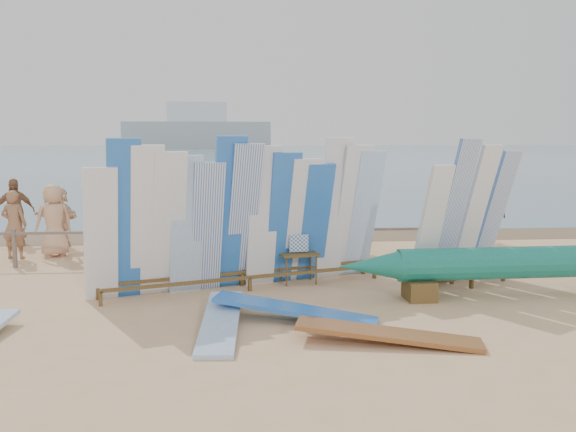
{
  "coord_description": "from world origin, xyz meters",
  "views": [
    {
      "loc": [
        1.24,
        -11.31,
        2.98
      ],
      "look_at": [
        2.32,
        2.62,
        1.19
      ],
      "focal_mm": 38.0,
      "sensor_mm": 36.0,
      "label": 1
    }
  ],
  "objects": [
    {
      "name": "flat_board_c",
      "position": [
        3.36,
        -2.85,
        0.0
      ],
      "size": [
        2.75,
        1.18,
        0.28
      ],
      "primitive_type": "cube",
      "rotation": [
        0.08,
        0.0,
        1.33
      ],
      "color": "#965929",
      "rests_on": "ground"
    },
    {
      "name": "beachgoer_10",
      "position": [
        7.78,
        4.49,
        0.92
      ],
      "size": [
        1.16,
        0.7,
        1.84
      ],
      "primitive_type": "imported",
      "rotation": [
        0.0,
        0.0,
        6.05
      ],
      "color": "#8C6042",
      "rests_on": "ground"
    },
    {
      "name": "beachgoer_7",
      "position": [
        2.57,
        5.06,
        0.86
      ],
      "size": [
        0.71,
        0.54,
        1.73
      ],
      "primitive_type": "imported",
      "rotation": [
        0.0,
        0.0,
        0.35
      ],
      "color": "#8C6042",
      "rests_on": "ground"
    },
    {
      "name": "wet_sand_strip",
      "position": [
        0.0,
        7.2,
        0.0
      ],
      "size": [
        40.0,
        2.6,
        0.01
      ],
      "primitive_type": "cube",
      "color": "brown",
      "rests_on": "ground"
    },
    {
      "name": "beachgoer_11",
      "position": [
        -3.75,
        5.74,
        0.83
      ],
      "size": [
        1.57,
        1.24,
        1.66
      ],
      "primitive_type": "imported",
      "rotation": [
        0.0,
        0.0,
        5.73
      ],
      "color": "beige",
      "rests_on": "ground"
    },
    {
      "name": "outrigger_canoe",
      "position": [
        6.38,
        -0.43,
        0.62
      ],
      "size": [
        6.79,
        0.8,
        0.96
      ],
      "rotation": [
        0.0,
        0.0,
        0.03
      ],
      "color": "brown",
      "rests_on": "ground"
    },
    {
      "name": "fence",
      "position": [
        0.0,
        3.0,
        0.63
      ],
      "size": [
        12.08,
        0.08,
        0.9
      ],
      "color": "#716055",
      "rests_on": "ground"
    },
    {
      "name": "flat_board_b",
      "position": [
        0.9,
        -2.0,
        0.0
      ],
      "size": [
        0.68,
        2.72,
        0.26
      ],
      "primitive_type": "cube",
      "rotation": [
        0.07,
        0.0,
        -0.05
      ],
      "color": "#8CB5E1",
      "rests_on": "ground"
    },
    {
      "name": "vendor_table",
      "position": [
        2.42,
        0.97,
        0.34
      ],
      "size": [
        0.85,
        0.67,
        1.02
      ],
      "rotation": [
        0.0,
        0.0,
        0.19
      ],
      "color": "brown",
      "rests_on": "ground"
    },
    {
      "name": "beachgoer_extra_0",
      "position": [
        7.81,
        5.97,
        0.84
      ],
      "size": [
        1.15,
        0.97,
        1.68
      ],
      "primitive_type": "imported",
      "rotation": [
        0.0,
        0.0,
        3.73
      ],
      "color": "tan",
      "rests_on": "ground"
    },
    {
      "name": "ground",
      "position": [
        0.0,
        0.0,
        0.0
      ],
      "size": [
        160.0,
        160.0,
        0.0
      ],
      "primitive_type": "plane",
      "color": "#DAAD7D",
      "rests_on": "ground"
    },
    {
      "name": "main_surfboard_rack",
      "position": [
        1.33,
        0.62,
        1.36
      ],
      "size": [
        5.95,
        2.6,
        3.03
      ],
      "rotation": [
        0.0,
        0.0,
        0.32
      ],
      "color": "brown",
      "rests_on": "ground"
    },
    {
      "name": "distant_ship",
      "position": [
        -12.0,
        180.0,
        5.31
      ],
      "size": [
        45.0,
        8.0,
        14.0
      ],
      "color": "#999EA3",
      "rests_on": "ocean"
    },
    {
      "name": "beach_chair_left",
      "position": [
        1.19,
        3.92,
        0.28
      ],
      "size": [
        0.83,
        0.84,
        0.95
      ],
      "rotation": [
        0.0,
        0.0,
        -0.53
      ],
      "color": "#B21213",
      "rests_on": "ground"
    },
    {
      "name": "side_surfboard_rack",
      "position": [
        5.7,
        0.46,
        1.35
      ],
      "size": [
        2.62,
        2.06,
        2.98
      ],
      "rotation": [
        0.0,
        0.0,
        0.57
      ],
      "color": "brown",
      "rests_on": "ground"
    },
    {
      "name": "beachgoer_0",
      "position": [
        -3.48,
        4.31,
        0.92
      ],
      "size": [
        1.0,
        0.83,
        1.84
      ],
      "primitive_type": "imported",
      "rotation": [
        0.0,
        0.0,
        3.67
      ],
      "color": "tan",
      "rests_on": "ground"
    },
    {
      "name": "beachgoer_3",
      "position": [
        -0.79,
        4.97,
        0.86
      ],
      "size": [
        1.19,
        0.79,
        1.71
      ],
      "primitive_type": "imported",
      "rotation": [
        0.0,
        0.0,
        5.95
      ],
      "color": "tan",
      "rests_on": "ground"
    },
    {
      "name": "beachgoer_8",
      "position": [
        4.03,
        4.24,
        0.83
      ],
      "size": [
        0.84,
        0.84,
        1.65
      ],
      "primitive_type": "imported",
      "rotation": [
        0.0,
        0.0,
        5.49
      ],
      "color": "beige",
      "rests_on": "ground"
    },
    {
      "name": "beachgoer_2",
      "position": [
        -1.33,
        4.67,
        0.87
      ],
      "size": [
        0.87,
        0.91,
        1.75
      ],
      "primitive_type": "imported",
      "rotation": [
        0.0,
        0.0,
        0.85
      ],
      "color": "beige",
      "rests_on": "ground"
    },
    {
      "name": "beachgoer_6",
      "position": [
        0.84,
        5.33,
        0.91
      ],
      "size": [
        0.94,
        0.54,
        1.82
      ],
      "primitive_type": "imported",
      "rotation": [
        0.0,
        0.0,
        0.14
      ],
      "color": "tan",
      "rests_on": "ground"
    },
    {
      "name": "beach_chair_right",
      "position": [
        0.78,
        3.98,
        0.28
      ],
      "size": [
        0.72,
        0.73,
        0.96
      ],
      "rotation": [
        0.0,
        0.0,
        0.19
      ],
      "color": "#B21213",
      "rests_on": "ground"
    },
    {
      "name": "beachgoer_4",
      "position": [
        -0.05,
        3.92,
        0.78
      ],
      "size": [
        0.66,
        1.0,
        1.57
      ],
      "primitive_type": "imported",
      "rotation": [
        0.0,
        0.0,
        4.4
      ],
      "color": "#8C6042",
      "rests_on": "ground"
    },
    {
      "name": "beachgoer_9",
      "position": [
        3.61,
        6.99,
        0.78
      ],
      "size": [
        0.92,
        1.06,
        1.55
      ],
      "primitive_type": "imported",
      "rotation": [
        0.0,
        0.0,
        5.33
      ],
      "color": "tan",
      "rests_on": "ground"
    },
    {
      "name": "stroller",
      "position": [
        3.01,
        3.86,
        0.44
      ],
      "size": [
        0.69,
        0.88,
        1.09
      ],
      "rotation": [
        0.0,
        0.0,
        -0.2
      ],
      "color": "#B21213",
      "rests_on": "ground"
    },
    {
      "name": "flat_board_d",
      "position": [
        2.11,
        -1.65,
        0.0
      ],
      "size": [
        2.74,
        1.27,
        0.38
      ],
      "primitive_type": "cube",
      "rotation": [
        0.12,
        0.0,
        1.3
      ],
      "color": "blue",
      "rests_on": "ground"
    },
    {
      "name": "beachgoer_extra_1",
      "position": [
        -5.2,
        6.41,
        0.93
      ],
      "size": [
        1.18,
        0.87,
        1.86
      ],
      "primitive_type": "imported",
      "rotation": [
        0.0,
        0.0,
        0.41
      ],
      "color": "#8C6042",
      "rests_on": "ground"
    },
    {
      "name": "ocean",
      "position": [
        0.0,
        128.0,
        0.0
      ],
      "size": [
        320.0,
        240.0,
        0.02
      ],
      "primitive_type": "cube",
      "color": "slate",
      "rests_on": "ground"
    },
    {
      "name": "beachgoer_1",
      "position": [
        -4.38,
        4.1,
        0.85
      ],
      "size": [
        0.65,
        0.39,
        1.71
      ],
      "primitive_type": "imported",
      "rotation": [
        0.0,
        0.0,
        3.05
      ],
      "color": "#8C6042",
      "rests_on": "ground"
    }
  ]
}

